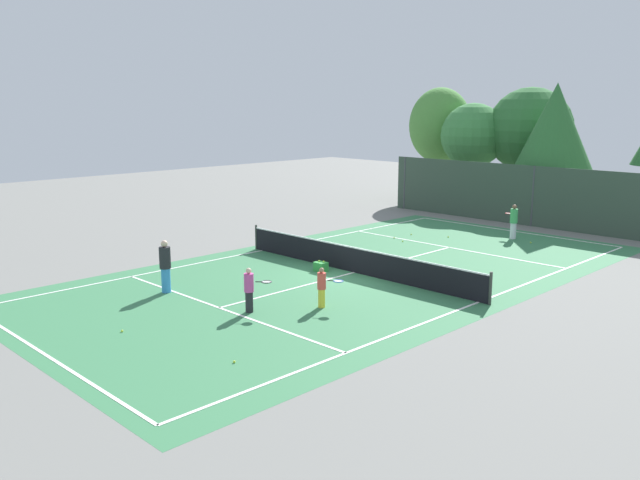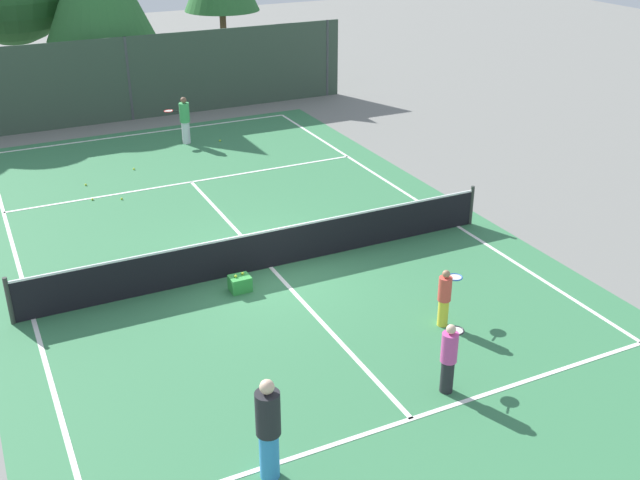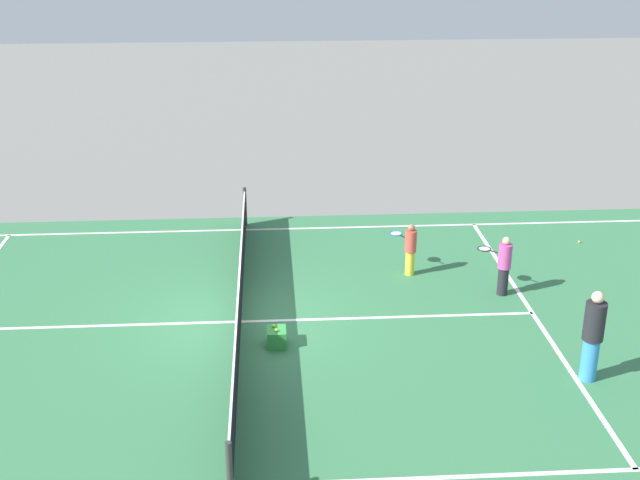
{
  "view_description": "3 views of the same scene",
  "coord_description": "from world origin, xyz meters",
  "px_view_note": "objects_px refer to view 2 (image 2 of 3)",
  "views": [
    {
      "loc": [
        16.53,
        -18.36,
        6.37
      ],
      "look_at": [
        -1.02,
        -0.85,
        1.26
      ],
      "focal_mm": 37.11,
      "sensor_mm": 36.0,
      "label": 1
    },
    {
      "loc": [
        -6.1,
        -15.27,
        8.52
      ],
      "look_at": [
        0.74,
        -1.24,
        1.11
      ],
      "focal_mm": 42.71,
      "sensor_mm": 36.0,
      "label": 2
    },
    {
      "loc": [
        -16.11,
        -0.68,
        8.33
      ],
      "look_at": [
        1.43,
        -1.81,
        1.29
      ],
      "focal_mm": 46.94,
      "sensor_mm": 36.0,
      "label": 3
    }
  ],
  "objects_px": {
    "player_2": "(445,297)",
    "tennis_ball_1": "(122,199)",
    "player_3": "(449,357)",
    "tennis_ball_0": "(92,199)",
    "tennis_ball_2": "(86,185)",
    "ball_crate": "(240,283)",
    "tennis_ball_3": "(134,169)",
    "tennis_ball_4": "(220,141)",
    "player_1": "(268,429)",
    "player_0": "(185,120)"
  },
  "relations": [
    {
      "from": "player_2",
      "to": "tennis_ball_1",
      "type": "bearing_deg",
      "value": 114.57
    },
    {
      "from": "player_3",
      "to": "tennis_ball_0",
      "type": "distance_m",
      "value": 12.89
    },
    {
      "from": "player_2",
      "to": "tennis_ball_2",
      "type": "xyz_separation_m",
      "value": [
        -5.28,
        11.56,
        -0.64
      ]
    },
    {
      "from": "ball_crate",
      "to": "tennis_ball_3",
      "type": "bearing_deg",
      "value": 91.77
    },
    {
      "from": "tennis_ball_2",
      "to": "tennis_ball_4",
      "type": "height_order",
      "value": "same"
    },
    {
      "from": "player_1",
      "to": "player_2",
      "type": "relative_size",
      "value": 1.4
    },
    {
      "from": "player_3",
      "to": "tennis_ball_4",
      "type": "height_order",
      "value": "player_3"
    },
    {
      "from": "player_2",
      "to": "player_3",
      "type": "bearing_deg",
      "value": -122.71
    },
    {
      "from": "player_0",
      "to": "tennis_ball_4",
      "type": "distance_m",
      "value": 1.45
    },
    {
      "from": "tennis_ball_3",
      "to": "tennis_ball_2",
      "type": "bearing_deg",
      "value": -155.68
    },
    {
      "from": "ball_crate",
      "to": "tennis_ball_3",
      "type": "distance_m",
      "value": 9.05
    },
    {
      "from": "player_0",
      "to": "player_3",
      "type": "bearing_deg",
      "value": -89.98
    },
    {
      "from": "player_3",
      "to": "tennis_ball_2",
      "type": "distance_m",
      "value": 14.11
    },
    {
      "from": "ball_crate",
      "to": "tennis_ball_4",
      "type": "distance_m",
      "value": 11.11
    },
    {
      "from": "tennis_ball_2",
      "to": "tennis_ball_4",
      "type": "xyz_separation_m",
      "value": [
        5.16,
        2.34,
        0.0
      ]
    },
    {
      "from": "ball_crate",
      "to": "player_1",
      "type": "bearing_deg",
      "value": -106.15
    },
    {
      "from": "player_0",
      "to": "tennis_ball_3",
      "type": "xyz_separation_m",
      "value": [
        -2.36,
        -1.95,
        -0.83
      ]
    },
    {
      "from": "player_0",
      "to": "tennis_ball_2",
      "type": "distance_m",
      "value": 4.92
    },
    {
      "from": "player_1",
      "to": "player_3",
      "type": "distance_m",
      "value": 3.83
    },
    {
      "from": "player_2",
      "to": "ball_crate",
      "type": "distance_m",
      "value": 4.69
    },
    {
      "from": "player_3",
      "to": "ball_crate",
      "type": "distance_m",
      "value": 5.64
    },
    {
      "from": "player_2",
      "to": "tennis_ball_0",
      "type": "xyz_separation_m",
      "value": [
        -5.32,
        10.27,
        -0.64
      ]
    },
    {
      "from": "player_1",
      "to": "tennis_ball_3",
      "type": "distance_m",
      "value": 14.99
    },
    {
      "from": "tennis_ball_1",
      "to": "tennis_ball_2",
      "type": "relative_size",
      "value": 1.0
    },
    {
      "from": "player_3",
      "to": "tennis_ball_0",
      "type": "bearing_deg",
      "value": 108.45
    },
    {
      "from": "player_2",
      "to": "ball_crate",
      "type": "relative_size",
      "value": 2.77
    },
    {
      "from": "player_0",
      "to": "tennis_ball_0",
      "type": "relative_size",
      "value": 25.26
    },
    {
      "from": "player_3",
      "to": "ball_crate",
      "type": "bearing_deg",
      "value": 111.79
    },
    {
      "from": "ball_crate",
      "to": "tennis_ball_1",
      "type": "distance_m",
      "value": 6.78
    },
    {
      "from": "player_0",
      "to": "player_1",
      "type": "height_order",
      "value": "player_1"
    },
    {
      "from": "player_1",
      "to": "ball_crate",
      "type": "xyz_separation_m",
      "value": [
        1.69,
        5.84,
        -0.75
      ]
    },
    {
      "from": "tennis_ball_0",
      "to": "ball_crate",
      "type": "bearing_deg",
      "value": -74.12
    },
    {
      "from": "tennis_ball_2",
      "to": "player_2",
      "type": "bearing_deg",
      "value": -65.45
    },
    {
      "from": "player_1",
      "to": "ball_crate",
      "type": "height_order",
      "value": "player_1"
    },
    {
      "from": "player_0",
      "to": "tennis_ball_2",
      "type": "bearing_deg",
      "value": -146.06
    },
    {
      "from": "tennis_ball_0",
      "to": "tennis_ball_2",
      "type": "distance_m",
      "value": 1.29
    },
    {
      "from": "player_1",
      "to": "player_3",
      "type": "bearing_deg",
      "value": 9.58
    },
    {
      "from": "player_1",
      "to": "player_3",
      "type": "xyz_separation_m",
      "value": [
        3.77,
        0.64,
        -0.2
      ]
    },
    {
      "from": "ball_crate",
      "to": "tennis_ball_0",
      "type": "distance_m",
      "value": 7.28
    },
    {
      "from": "player_2",
      "to": "tennis_ball_3",
      "type": "bearing_deg",
      "value": 106.35
    },
    {
      "from": "player_0",
      "to": "tennis_ball_3",
      "type": "bearing_deg",
      "value": -140.32
    },
    {
      "from": "tennis_ball_1",
      "to": "tennis_ball_0",
      "type": "bearing_deg",
      "value": 156.89
    },
    {
      "from": "tennis_ball_2",
      "to": "player_1",
      "type": "bearing_deg",
      "value": -88.96
    },
    {
      "from": "ball_crate",
      "to": "tennis_ball_2",
      "type": "distance_m",
      "value": 8.52
    },
    {
      "from": "tennis_ball_1",
      "to": "tennis_ball_4",
      "type": "xyz_separation_m",
      "value": [
        4.42,
        3.97,
        0.0
      ]
    },
    {
      "from": "player_1",
      "to": "tennis_ball_0",
      "type": "distance_m",
      "value": 12.88
    },
    {
      "from": "tennis_ball_1",
      "to": "tennis_ball_3",
      "type": "distance_m",
      "value": 2.55
    },
    {
      "from": "tennis_ball_1",
      "to": "tennis_ball_3",
      "type": "relative_size",
      "value": 1.0
    },
    {
      "from": "player_2",
      "to": "tennis_ball_2",
      "type": "relative_size",
      "value": 19.74
    },
    {
      "from": "player_1",
      "to": "tennis_ball_0",
      "type": "bearing_deg",
      "value": 91.34
    }
  ]
}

